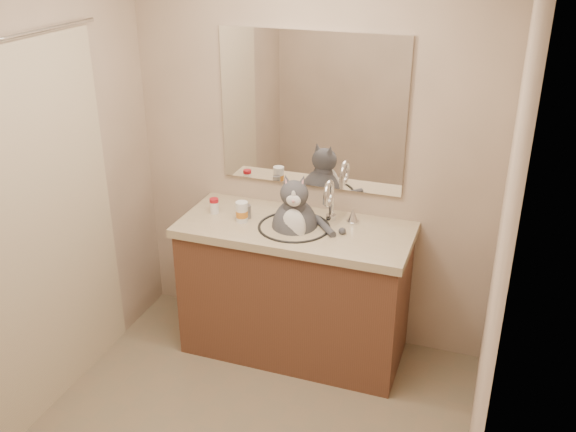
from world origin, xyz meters
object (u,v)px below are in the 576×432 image
(cat, at_px, (295,224))
(pill_bottle_orange, at_px, (242,212))
(grey_canister, at_px, (247,211))
(pill_bottle_redcap, at_px, (214,206))

(cat, relative_size, pill_bottle_orange, 4.32)
(cat, distance_m, grey_canister, 0.30)
(pill_bottle_redcap, xyz_separation_m, pill_bottle_orange, (0.20, -0.05, 0.01))
(cat, height_order, grey_canister, cat)
(grey_canister, bearing_deg, pill_bottle_orange, -96.42)
(cat, relative_size, grey_canister, 6.65)
(cat, height_order, pill_bottle_orange, cat)
(cat, xyz_separation_m, pill_bottle_orange, (-0.31, -0.04, 0.05))
(pill_bottle_orange, bearing_deg, cat, 7.70)
(cat, distance_m, pill_bottle_redcap, 0.51)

